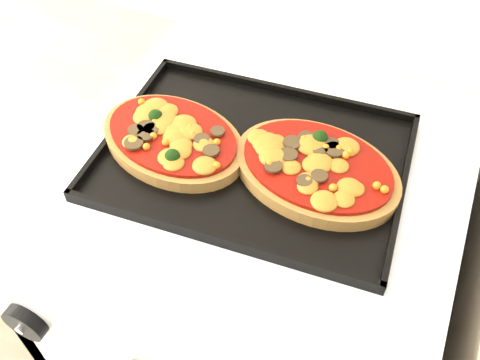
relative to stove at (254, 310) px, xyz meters
The scene contains 5 objects.
stove is the anchor object (origin of this frame).
knob_left 0.55m from the stove, 119.02° to the right, with size 0.06×0.06×0.02m, color black.
baking_tray 0.47m from the stove, 163.02° to the right, with size 0.44×0.32×0.02m, color black.
pizza_left 0.50m from the stove, 166.91° to the right, with size 0.23×0.16×0.03m, color olive, non-canonical shape.
pizza_right 0.49m from the stove, ahead, with size 0.24×0.17×0.04m, color olive, non-canonical shape.
Camera 1 is at (0.16, 1.19, 1.48)m, focal length 40.00 mm.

